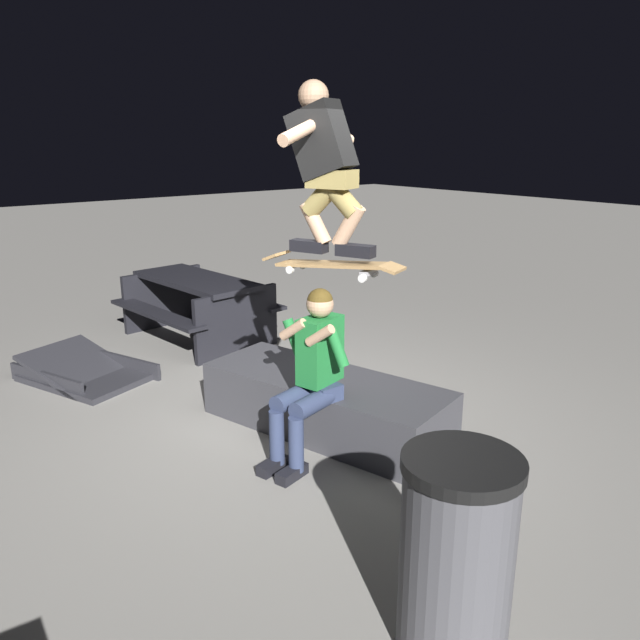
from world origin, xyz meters
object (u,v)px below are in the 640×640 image
object	(u,v)px
skater_airborne	(325,161)
picnic_table_back	(197,298)
ledge_box_main	(325,403)
skateboard	(332,265)
trash_bin	(456,556)
kicker_ramp	(86,374)
person_sitting_on_ledge	(311,368)

from	to	relation	value
skater_airborne	picnic_table_back	size ratio (longest dim) A/B	0.61
ledge_box_main	skateboard	world-z (taller)	skateboard
skateboard	trash_bin	world-z (taller)	skateboard
skater_airborne	kicker_ramp	world-z (taller)	skater_airborne
skater_airborne	skateboard	bearing A→B (deg)	-158.58
kicker_ramp	picnic_table_back	bearing A→B (deg)	-72.53
skateboard	skater_airborne	distance (m)	0.69
person_sitting_on_ledge	picnic_table_back	bearing A→B (deg)	-12.91
kicker_ramp	trash_bin	xyz separation A→B (m)	(-4.49, -0.18, 0.44)
person_sitting_on_ledge	kicker_ramp	size ratio (longest dim) A/B	0.94
person_sitting_on_ledge	skater_airborne	distance (m)	1.47
skateboard	skater_airborne	xyz separation A→B (m)	(0.05, 0.02, 0.69)
ledge_box_main	person_sitting_on_ledge	xyz separation A→B (m)	(-0.29, 0.37, 0.48)
person_sitting_on_ledge	kicker_ramp	bearing A→B (deg)	17.00
kicker_ramp	picnic_table_back	xyz separation A→B (m)	(0.48, -1.52, 0.44)
skater_airborne	kicker_ramp	size ratio (longest dim) A/B	0.82
person_sitting_on_ledge	skateboard	bearing A→B (deg)	-153.78
person_sitting_on_ledge	skateboard	distance (m)	0.80
ledge_box_main	trash_bin	distance (m)	2.39
person_sitting_on_ledge	trash_bin	world-z (taller)	person_sitting_on_ledge
ledge_box_main	picnic_table_back	xyz separation A→B (m)	(2.81, -0.34, 0.27)
skater_airborne	trash_bin	size ratio (longest dim) A/B	1.13
kicker_ramp	picnic_table_back	distance (m)	1.65
ledge_box_main	kicker_ramp	xyz separation A→B (m)	(2.34, 1.18, -0.17)
person_sitting_on_ledge	ledge_box_main	bearing A→B (deg)	-51.65
person_sitting_on_ledge	trash_bin	size ratio (longest dim) A/B	1.29
ledge_box_main	trash_bin	size ratio (longest dim) A/B	2.08
ledge_box_main	skateboard	bearing A→B (deg)	145.12
skater_airborne	kicker_ramp	bearing A→B (deg)	17.41
skateboard	trash_bin	size ratio (longest dim) A/B	1.03
skater_airborne	kicker_ramp	xyz separation A→B (m)	(2.72, 0.85, -2.12)
skateboard	kicker_ramp	world-z (taller)	skateboard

